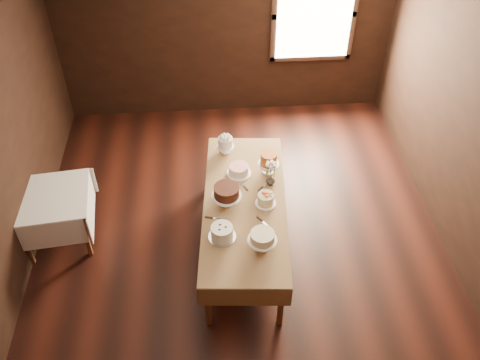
% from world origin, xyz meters
% --- Properties ---
extents(floor, '(5.00, 6.00, 0.01)m').
position_xyz_m(floor, '(0.00, 0.00, 0.00)').
color(floor, black).
rests_on(floor, ground).
extents(ceiling, '(5.00, 6.00, 0.01)m').
position_xyz_m(ceiling, '(0.00, 0.00, 2.80)').
color(ceiling, beige).
rests_on(ceiling, wall_back).
extents(wall_back, '(5.00, 0.02, 2.80)m').
position_xyz_m(wall_back, '(0.00, 3.00, 1.40)').
color(wall_back, black).
rests_on(wall_back, ground).
extents(wall_right, '(0.02, 6.00, 2.80)m').
position_xyz_m(wall_right, '(2.50, 0.00, 1.40)').
color(wall_right, black).
rests_on(wall_right, ground).
extents(window, '(1.10, 0.05, 1.30)m').
position_xyz_m(window, '(1.30, 2.94, 1.60)').
color(window, '#FFEABF').
rests_on(window, wall_back).
extents(display_table, '(1.12, 2.44, 0.74)m').
position_xyz_m(display_table, '(0.04, 0.06, 0.68)').
color(display_table, '#4E2A15').
rests_on(display_table, ground).
extents(side_table, '(0.94, 0.94, 0.72)m').
position_xyz_m(side_table, '(-2.20, 0.34, 0.64)').
color(side_table, '#4E2A15').
rests_on(side_table, ground).
extents(cake_meringue, '(0.25, 0.25, 0.23)m').
position_xyz_m(cake_meringue, '(-0.12, 0.98, 0.84)').
color(cake_meringue, white).
rests_on(cake_meringue, display_table).
extents(cake_lattice, '(0.33, 0.33, 0.11)m').
position_xyz_m(cake_lattice, '(0.01, 0.55, 0.79)').
color(cake_lattice, white).
rests_on(cake_lattice, display_table).
extents(cake_caramel, '(0.26, 0.26, 0.30)m').
position_xyz_m(cake_caramel, '(0.37, 0.55, 0.86)').
color(cake_caramel, white).
rests_on(cake_caramel, display_table).
extents(cake_chocolate, '(0.35, 0.35, 0.25)m').
position_xyz_m(cake_chocolate, '(-0.16, 0.07, 0.85)').
color(cake_chocolate, white).
rests_on(cake_chocolate, display_table).
extents(cake_flowers, '(0.25, 0.25, 0.14)m').
position_xyz_m(cake_flowers, '(0.28, 0.01, 0.80)').
color(cake_flowers, white).
rests_on(cake_flowers, display_table).
extents(cake_swirl, '(0.30, 0.30, 0.15)m').
position_xyz_m(cake_swirl, '(-0.24, -0.45, 0.81)').
color(cake_swirl, silver).
rests_on(cake_swirl, display_table).
extents(cake_cream, '(0.33, 0.33, 0.22)m').
position_xyz_m(cake_cream, '(0.17, -0.61, 0.83)').
color(cake_cream, white).
rests_on(cake_cream, display_table).
extents(cake_server_b, '(0.16, 0.21, 0.01)m').
position_xyz_m(cake_server_b, '(0.25, -0.32, 0.74)').
color(cake_server_b, silver).
rests_on(cake_server_b, display_table).
extents(cake_server_c, '(0.13, 0.23, 0.01)m').
position_xyz_m(cake_server_c, '(0.02, 0.39, 0.74)').
color(cake_server_c, silver).
rests_on(cake_server_c, display_table).
extents(cake_server_d, '(0.17, 0.20, 0.01)m').
position_xyz_m(cake_server_d, '(0.32, 0.35, 0.74)').
color(cake_server_d, silver).
rests_on(cake_server_d, display_table).
extents(cake_server_e, '(0.24, 0.08, 0.01)m').
position_xyz_m(cake_server_e, '(-0.25, -0.18, 0.74)').
color(cake_server_e, silver).
rests_on(cake_server_e, display_table).
extents(flower_vase, '(0.15, 0.15, 0.12)m').
position_xyz_m(flower_vase, '(0.37, 0.34, 0.79)').
color(flower_vase, '#2D2823').
rests_on(flower_vase, display_table).
extents(flower_bouquet, '(0.14, 0.14, 0.20)m').
position_xyz_m(flower_bouquet, '(0.37, 0.34, 0.97)').
color(flower_bouquet, white).
rests_on(flower_bouquet, flower_vase).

